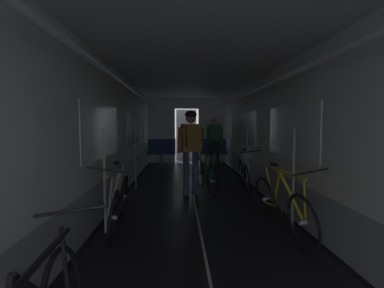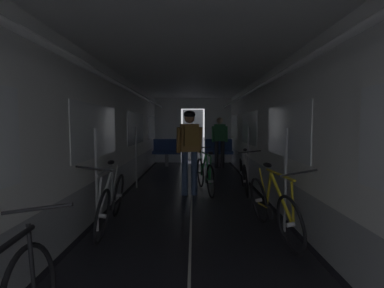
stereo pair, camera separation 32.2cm
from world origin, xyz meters
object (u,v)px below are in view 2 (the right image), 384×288
(bicycle_yellow, at_px, (273,207))
(bicycle_green_in_aisle, at_px, (205,174))
(bench_seat_far_right, at_px, (218,150))
(person_cyclist_aisle, at_px, (190,143))
(bench_seat_far_left, at_px, (167,150))
(person_standing_near_bench, at_px, (220,139))
(bicycle_white, at_px, (244,174))
(bicycle_silver, at_px, (111,201))

(bicycle_yellow, relative_size, bicycle_green_in_aisle, 1.01)
(bench_seat_far_right, height_order, person_cyclist_aisle, person_cyclist_aisle)
(bicycle_yellow, height_order, person_cyclist_aisle, person_cyclist_aisle)
(bench_seat_far_right, distance_m, bicycle_yellow, 6.12)
(bench_seat_far_left, height_order, person_standing_near_bench, person_standing_near_bench)
(bicycle_white, height_order, person_standing_near_bench, person_standing_near_bench)
(bicycle_white, relative_size, person_cyclist_aisle, 0.98)
(bicycle_white, height_order, person_cyclist_aisle, person_cyclist_aisle)
(bench_seat_far_left, height_order, bicycle_yellow, bicycle_yellow)
(person_standing_near_bench, bearing_deg, bicycle_green_in_aisle, -100.25)
(bicycle_yellow, relative_size, bicycle_silver, 1.00)
(bench_seat_far_left, xyz_separation_m, bicycle_silver, (-0.22, -5.83, -0.19))
(bicycle_yellow, xyz_separation_m, bicycle_white, (0.05, 2.40, 0.00))
(bicycle_white, height_order, bicycle_green_in_aisle, bicycle_white)
(bicycle_yellow, relative_size, bicycle_white, 1.00)
(person_cyclist_aisle, height_order, bicycle_green_in_aisle, person_cyclist_aisle)
(bicycle_yellow, relative_size, person_cyclist_aisle, 0.98)
(person_cyclist_aisle, distance_m, person_standing_near_bench, 3.78)
(person_standing_near_bench, bearing_deg, bicycle_white, -86.22)
(bicycle_green_in_aisle, bearing_deg, bench_seat_far_right, 80.80)
(bench_seat_far_right, xyz_separation_m, bicycle_green_in_aisle, (-0.61, -3.76, -0.18))
(bench_seat_far_left, bearing_deg, bicycle_silver, -92.17)
(bicycle_silver, bearing_deg, bench_seat_far_left, 87.83)
(bicycle_white, xyz_separation_m, person_cyclist_aisle, (-1.16, -0.32, 0.69))
(bicycle_silver, relative_size, person_cyclist_aisle, 0.98)
(bicycle_green_in_aisle, bearing_deg, bench_seat_far_left, 107.55)
(bench_seat_far_right, xyz_separation_m, person_cyclist_aisle, (-0.94, -4.03, 0.50))
(person_cyclist_aisle, height_order, person_standing_near_bench, person_cyclist_aisle)
(bench_seat_far_left, xyz_separation_m, bicycle_green_in_aisle, (1.19, -3.76, -0.18))
(bicycle_white, distance_m, person_cyclist_aisle, 1.39)
(bench_seat_far_left, bearing_deg, person_cyclist_aisle, -77.96)
(bicycle_silver, bearing_deg, bicycle_green_in_aisle, 55.66)
(bicycle_silver, relative_size, person_standing_near_bench, 1.01)
(bicycle_yellow, distance_m, bicycle_green_in_aisle, 2.48)
(bicycle_green_in_aisle, relative_size, person_standing_near_bench, 0.99)
(bicycle_green_in_aisle, height_order, person_standing_near_bench, person_standing_near_bench)
(person_cyclist_aisle, bearing_deg, person_standing_near_bench, 75.53)
(bench_seat_far_right, xyz_separation_m, person_standing_near_bench, (0.00, -0.38, 0.41))
(bicycle_yellow, xyz_separation_m, person_standing_near_bench, (-0.17, 5.74, 0.59))
(bench_seat_far_right, relative_size, person_standing_near_bench, 0.58)
(bench_seat_far_right, xyz_separation_m, bicycle_yellow, (0.17, -6.11, -0.19))
(bicycle_silver, height_order, bicycle_white, bicycle_silver)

